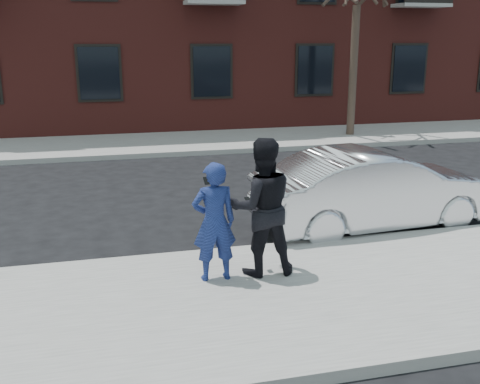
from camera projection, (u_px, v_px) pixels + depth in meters
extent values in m
plane|color=black|center=(386.00, 285.00, 7.89)|extent=(100.00, 100.00, 0.00)
cube|color=gray|center=(395.00, 288.00, 7.64)|extent=(50.00, 3.50, 0.15)
cube|color=#999691|center=(341.00, 242.00, 9.32)|extent=(50.00, 0.10, 0.15)
cube|color=gray|center=(220.00, 141.00, 18.39)|extent=(50.00, 3.50, 0.15)
cube|color=#999691|center=(232.00, 151.00, 16.71)|extent=(50.00, 0.10, 0.15)
cube|color=black|center=(315.00, 70.00, 20.31)|extent=(1.30, 0.06, 1.70)
cylinder|color=#382A21|center=(353.00, 72.00, 18.62)|extent=(0.26, 0.26, 4.20)
imported|color=silver|center=(375.00, 190.00, 10.07)|extent=(4.50, 1.88, 1.45)
imported|color=navy|center=(214.00, 222.00, 7.53)|extent=(0.61, 0.41, 1.65)
cube|color=black|center=(206.00, 181.00, 7.58)|extent=(0.07, 0.13, 0.08)
imported|color=black|center=(262.00, 207.00, 7.71)|extent=(0.97, 0.77, 1.93)
cube|color=black|center=(248.00, 200.00, 7.83)|extent=(0.09, 0.14, 0.06)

